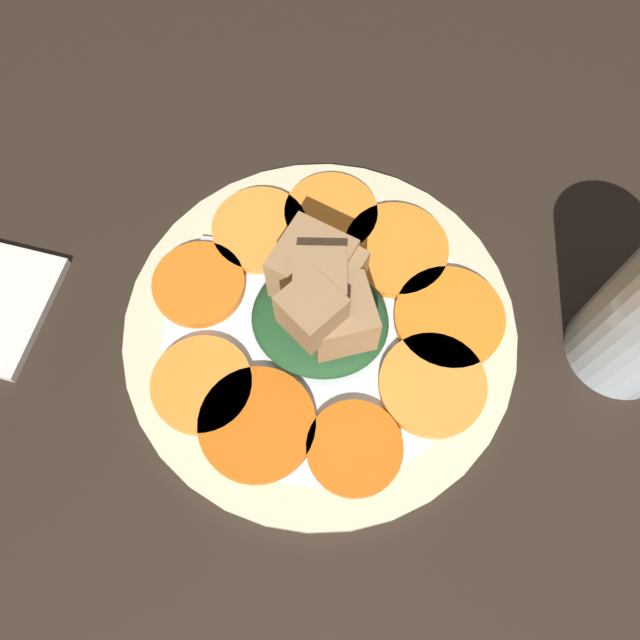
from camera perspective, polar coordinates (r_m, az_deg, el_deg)
name	(u,v)px	position (r cm, az deg, el deg)	size (l,w,h in cm)	color
table_slab	(320,336)	(48.24, 0.00, -1.43)	(120.00, 120.00, 2.00)	black
plate	(320,328)	(46.83, 0.00, -0.75)	(29.30, 29.30, 1.05)	beige
carrot_slice_0	(331,214)	(50.30, 1.01, 9.70)	(7.42, 7.42, 0.83)	orange
carrot_slice_1	(260,229)	(49.75, -5.50, 8.24)	(7.53, 7.53, 0.83)	orange
carrot_slice_2	(199,284)	(48.12, -11.01, 3.25)	(7.00, 7.00, 0.83)	orange
carrot_slice_3	(202,384)	(45.11, -10.75, -5.80)	(7.20, 7.20, 0.83)	orange
carrot_slice_4	(257,424)	(43.80, -5.76, -9.45)	(8.17, 8.17, 0.83)	#D45E12
carrot_slice_5	(354,448)	(43.29, 3.17, -11.61)	(6.62, 6.62, 0.83)	#D45E12
carrot_slice_6	(432,385)	(45.03, 10.24, -5.84)	(7.64, 7.64, 0.83)	orange
carrot_slice_7	(449,317)	(47.07, 11.72, 0.23)	(8.18, 8.18, 0.83)	orange
carrot_slice_8	(396,249)	(48.98, 6.95, 6.43)	(8.12, 8.12, 0.83)	orange
center_pile	(323,300)	(43.15, 0.24, 1.80)	(10.06, 9.49, 9.01)	#1E4723
fork	(326,256)	(48.60, 0.53, 5.89)	(18.87, 4.27, 0.40)	silver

